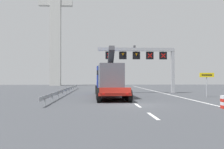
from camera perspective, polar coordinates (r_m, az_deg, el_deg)
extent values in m
plane|color=#424449|center=(19.99, 4.96, -6.88)|extent=(112.00, 112.00, 0.00)
cube|color=silver|center=(14.17, 9.41, -9.39)|extent=(0.20, 2.60, 0.01)
cube|color=silver|center=(19.33, 5.91, -7.07)|extent=(0.20, 2.60, 0.01)
cube|color=silver|center=(24.55, 3.92, -5.72)|extent=(0.20, 2.60, 0.01)
cube|color=silver|center=(29.80, 2.62, -4.84)|extent=(0.20, 2.60, 0.01)
cube|color=silver|center=(35.06, 1.72, -4.23)|extent=(0.20, 2.60, 0.01)
cube|color=silver|center=(40.34, 1.06, -3.77)|extent=(0.20, 2.60, 0.01)
cube|color=silver|center=(45.62, 0.54, -3.42)|extent=(0.20, 2.60, 0.01)
cube|color=silver|center=(50.90, 0.14, -3.14)|extent=(0.20, 2.60, 0.01)
cube|color=silver|center=(56.18, -0.19, -2.91)|extent=(0.20, 2.60, 0.01)
cube|color=silver|center=(33.01, 12.65, -4.43)|extent=(0.20, 63.00, 0.01)
cube|color=#9EA0A5|center=(35.36, 13.78, 0.90)|extent=(0.40, 0.40, 6.28)
cube|color=slate|center=(35.41, 13.79, -4.12)|extent=(0.90, 0.90, 0.08)
cube|color=#9EA0A5|center=(34.41, 5.60, 5.75)|extent=(10.57, 0.44, 0.44)
cube|color=#4C4C51|center=(34.42, 5.17, 6.42)|extent=(0.28, 0.40, 0.28)
cube|color=black|center=(35.10, 11.64, 4.26)|extent=(1.01, 0.24, 1.04)
cube|color=#9EA0A5|center=(35.15, 11.64, 5.18)|extent=(0.08, 0.08, 0.16)
cube|color=red|center=(34.97, 11.70, 4.27)|extent=(0.61, 0.02, 0.61)
cube|color=red|center=(34.97, 11.70, 4.27)|extent=(0.61, 0.02, 0.61)
cube|color=black|center=(34.67, 8.66, 4.31)|extent=(1.01, 0.24, 1.04)
cube|color=#9EA0A5|center=(34.72, 8.65, 5.25)|extent=(0.08, 0.08, 0.16)
cube|color=red|center=(34.54, 8.70, 4.33)|extent=(0.61, 0.02, 0.61)
cube|color=red|center=(34.54, 8.70, 4.33)|extent=(0.61, 0.02, 0.61)
cube|color=black|center=(34.33, 5.60, 4.36)|extent=(1.01, 0.24, 1.04)
cube|color=#9EA0A5|center=(34.38, 5.60, 5.31)|extent=(0.08, 0.08, 0.16)
cone|color=orange|center=(34.21, 5.64, 4.55)|extent=(0.36, 0.36, 0.36)
cube|color=black|center=(34.09, 2.50, 4.39)|extent=(1.01, 0.24, 1.04)
cube|color=#9EA0A5|center=(34.14, 2.50, 5.35)|extent=(0.08, 0.08, 0.16)
cone|color=orange|center=(33.97, 2.52, 4.59)|extent=(0.36, 0.36, 0.36)
cube|color=black|center=(33.95, -0.65, 4.41)|extent=(1.01, 0.24, 1.04)
cube|color=#9EA0A5|center=(34.01, -0.64, 5.37)|extent=(0.08, 0.08, 0.16)
cube|color=red|center=(33.82, -0.63, 4.43)|extent=(0.61, 0.02, 0.61)
cube|color=red|center=(33.82, -0.63, 4.43)|extent=(0.61, 0.02, 0.61)
cube|color=red|center=(25.96, -0.35, -3.85)|extent=(3.04, 10.46, 0.24)
cube|color=red|center=(20.68, 0.76, -3.62)|extent=(2.66, 0.14, 0.44)
cylinder|color=black|center=(21.41, -3.05, -5.00)|extent=(0.35, 1.11, 1.10)
cylinder|color=black|center=(21.66, 4.13, -4.95)|extent=(0.35, 1.11, 1.10)
cylinder|color=black|center=(22.46, -3.13, -4.80)|extent=(0.35, 1.11, 1.10)
cylinder|color=black|center=(22.69, 3.73, -4.75)|extent=(0.35, 1.11, 1.10)
cylinder|color=black|center=(23.51, -3.20, -4.62)|extent=(0.35, 1.11, 1.10)
cylinder|color=black|center=(23.73, 3.35, -4.58)|extent=(0.35, 1.11, 1.10)
cylinder|color=black|center=(24.55, -3.26, -4.45)|extent=(0.35, 1.11, 1.10)
cylinder|color=black|center=(24.77, 3.01, -4.42)|extent=(0.35, 1.11, 1.10)
cylinder|color=black|center=(25.60, -3.32, -4.30)|extent=(0.35, 1.11, 1.10)
cylinder|color=black|center=(25.81, 2.70, -4.27)|extent=(0.35, 1.11, 1.10)
cube|color=#1E38AD|center=(33.00, -1.28, -0.81)|extent=(2.65, 3.26, 3.10)
cube|color=black|center=(33.01, -1.28, 0.40)|extent=(2.68, 3.28, 0.60)
cylinder|color=black|center=(33.87, -3.55, -3.43)|extent=(0.37, 1.11, 1.10)
cylinder|color=black|center=(34.02, 0.80, -3.42)|extent=(0.37, 1.11, 1.10)
cylinder|color=black|center=(31.87, -3.47, -3.60)|extent=(0.37, 1.11, 1.10)
cylinder|color=black|center=(32.03, 1.15, -3.58)|extent=(0.37, 1.11, 1.10)
cube|color=#565B66|center=(26.32, -0.41, -0.61)|extent=(2.51, 5.77, 2.70)
cube|color=#2D2D33|center=(25.54, -0.27, 3.78)|extent=(0.63, 2.95, 2.29)
cube|color=red|center=(20.59, -1.95, -4.47)|extent=(0.20, 0.06, 0.12)
cube|color=red|center=(20.78, 3.47, -4.44)|extent=(0.20, 0.06, 0.12)
cylinder|color=#9EA0A5|center=(29.40, 20.88, -2.25)|extent=(0.10, 0.10, 2.68)
cube|color=yellow|center=(29.34, 20.92, -0.11)|extent=(1.63, 0.06, 0.49)
cube|color=black|center=(29.30, 20.95, -0.11)|extent=(1.18, 0.01, 0.12)
cube|color=#999EA3|center=(34.16, -10.25, -3.31)|extent=(0.04, 32.43, 0.32)
cube|color=#999EA3|center=(19.79, -15.20, -6.05)|extent=(0.10, 0.10, 0.60)
cube|color=#999EA3|center=(22.97, -13.53, -5.31)|extent=(0.10, 0.10, 0.60)
cube|color=#999EA3|center=(26.15, -12.27, -4.76)|extent=(0.10, 0.10, 0.60)
cube|color=#999EA3|center=(29.36, -11.28, -4.32)|extent=(0.10, 0.10, 0.60)
cube|color=#999EA3|center=(32.56, -10.49, -3.96)|extent=(0.10, 0.10, 0.60)
cube|color=#999EA3|center=(35.78, -9.85, -3.67)|extent=(0.10, 0.10, 0.60)
cube|color=#999EA3|center=(39.00, -9.31, -3.43)|extent=(0.10, 0.10, 0.60)
cube|color=#999EA3|center=(42.22, -8.85, -3.23)|extent=(0.10, 0.10, 0.60)
cube|color=#999EA3|center=(45.45, -8.46, -3.05)|extent=(0.10, 0.10, 0.60)
cube|color=#999EA3|center=(48.68, -8.11, -2.89)|extent=(0.10, 0.10, 0.60)
cube|color=#B7B7B2|center=(70.38, -12.82, 12.25)|extent=(2.80, 2.00, 35.87)
cube|color=#B7B7B2|center=(71.47, -12.81, 15.62)|extent=(9.00, 1.60, 1.40)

